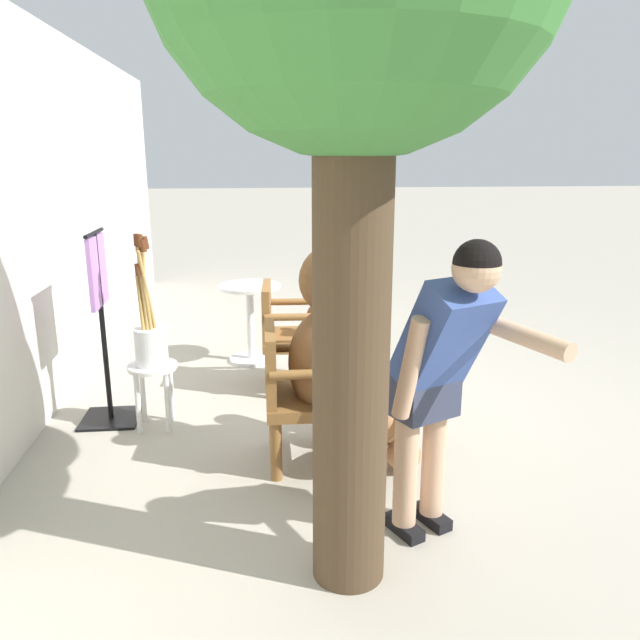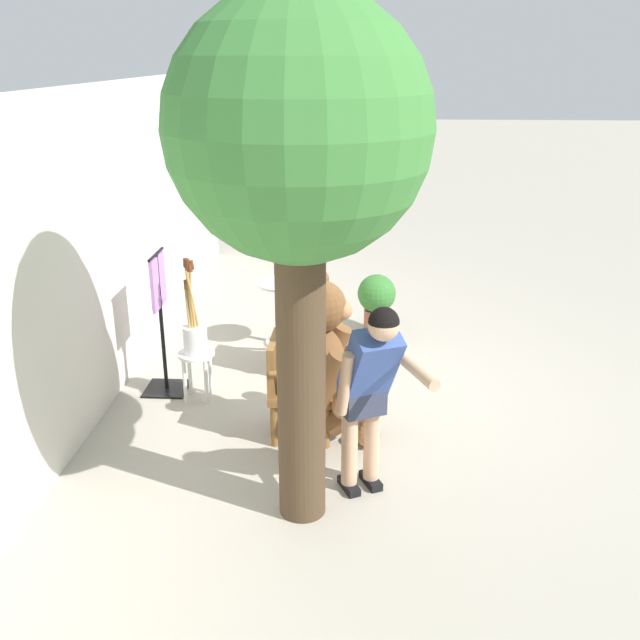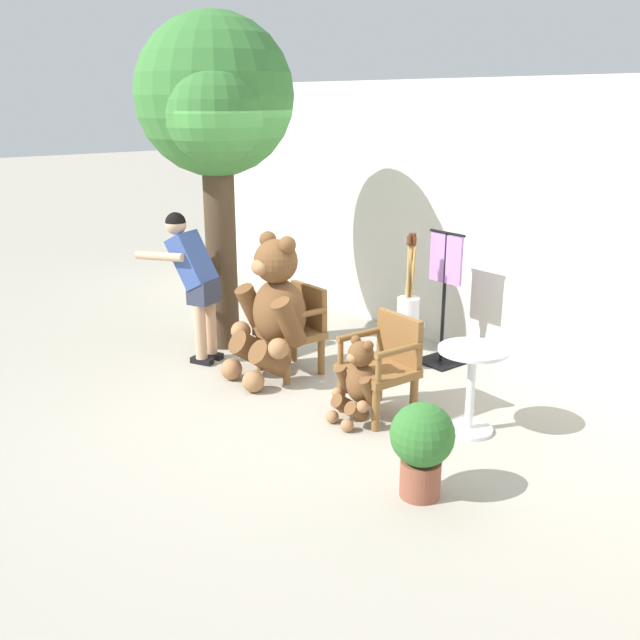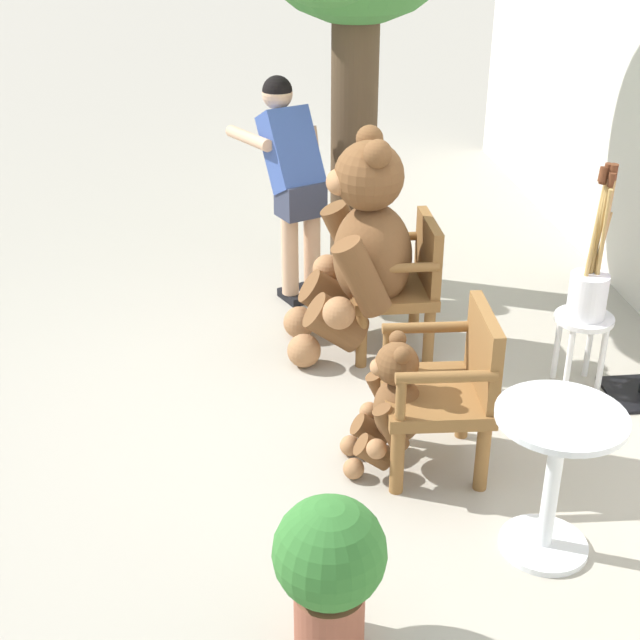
# 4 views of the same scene
# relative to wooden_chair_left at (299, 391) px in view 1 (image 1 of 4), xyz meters

# --- Properties ---
(ground_plane) EXTENTS (60.00, 60.00, 0.00)m
(ground_plane) POSITION_rel_wooden_chair_left_xyz_m (0.63, -0.56, -0.46)
(ground_plane) COLOR #A8A091
(back_wall) EXTENTS (10.00, 0.16, 2.80)m
(back_wall) POSITION_rel_wooden_chair_left_xyz_m (0.63, 1.84, 0.94)
(back_wall) COLOR silver
(back_wall) RESTS_ON ground
(wooden_chair_left) EXTENTS (0.56, 0.52, 0.86)m
(wooden_chair_left) POSITION_rel_wooden_chair_left_xyz_m (0.00, 0.00, 0.00)
(wooden_chair_left) COLOR brown
(wooden_chair_left) RESTS_ON ground
(wooden_chair_right) EXTENTS (0.58, 0.54, 0.86)m
(wooden_chair_right) POSITION_rel_wooden_chair_left_xyz_m (1.27, -0.00, 0.00)
(wooden_chair_right) COLOR brown
(wooden_chair_right) RESTS_ON ground
(teddy_bear_large) EXTENTS (0.85, 0.79, 1.41)m
(teddy_bear_large) POSITION_rel_wooden_chair_left_xyz_m (-0.00, -0.26, 0.23)
(teddy_bear_large) COLOR brown
(teddy_bear_large) RESTS_ON ground
(teddy_bear_small) EXTENTS (0.44, 0.42, 0.74)m
(teddy_bear_small) POSITION_rel_wooden_chair_left_xyz_m (1.27, -0.28, -0.10)
(teddy_bear_small) COLOR brown
(teddy_bear_small) RESTS_ON ground
(person_visitor) EXTENTS (0.70, 0.69, 1.53)m
(person_visitor) POSITION_rel_wooden_chair_left_xyz_m (-0.90, -0.61, 0.45)
(person_visitor) COLOR black
(person_visitor) RESTS_ON ground
(white_stool) EXTENTS (0.34, 0.34, 0.46)m
(white_stool) POSITION_rel_wooden_chair_left_xyz_m (0.59, 0.97, -0.11)
(white_stool) COLOR white
(white_stool) RESTS_ON ground
(brush_bucket) EXTENTS (0.22, 0.22, 0.90)m
(brush_bucket) POSITION_rel_wooden_chair_left_xyz_m (0.59, 0.97, 0.21)
(brush_bucket) COLOR white
(brush_bucket) RESTS_ON white_stool
(round_side_table) EXTENTS (0.56, 0.56, 0.72)m
(round_side_table) POSITION_rel_wooden_chair_left_xyz_m (1.96, 0.31, -0.01)
(round_side_table) COLOR silver
(round_side_table) RESTS_ON ground
(potted_plant) EXTENTS (0.44, 0.44, 0.68)m
(potted_plant) POSITION_rel_wooden_chair_left_xyz_m (2.41, -0.72, -0.07)
(potted_plant) COLOR brown
(potted_plant) RESTS_ON ground
(clothing_display_stand) EXTENTS (0.44, 0.40, 1.36)m
(clothing_display_stand) POSITION_rel_wooden_chair_left_xyz_m (0.74, 1.31, 0.26)
(clothing_display_stand) COLOR black
(clothing_display_stand) RESTS_ON ground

